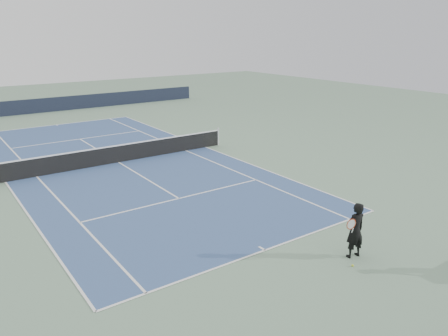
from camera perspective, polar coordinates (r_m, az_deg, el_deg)
ground at (r=23.72m, az=-13.59°, el=0.70°), size 80.00×80.00×0.00m
court_surface at (r=23.71m, az=-13.59°, el=0.71°), size 10.97×23.77×0.01m
tennis_net at (r=23.58m, az=-13.68°, el=1.87°), size 12.90×0.10×1.07m
windscreen_far at (r=40.43m, az=-23.38°, el=7.44°), size 30.00×0.25×1.20m
tennis_player at (r=13.89m, az=16.75°, el=-7.79°), size 0.82×0.57×1.77m
tennis_ball at (r=13.71m, az=16.45°, el=-12.12°), size 0.07×0.07×0.07m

